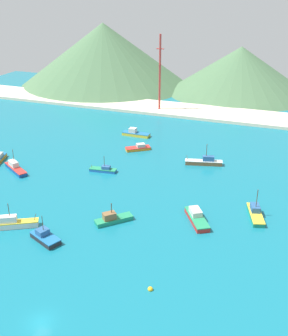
# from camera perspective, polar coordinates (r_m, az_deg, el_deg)

# --- Properties ---
(ground) EXTENTS (260.00, 280.00, 0.50)m
(ground) POSITION_cam_1_polar(r_m,az_deg,el_deg) (92.98, -3.72, -8.25)
(ground) COLOR #146B7F
(fishing_boat_0) EXTENTS (7.91, 5.79, 5.83)m
(fishing_boat_0) POSITION_cam_1_polar(r_m,az_deg,el_deg) (90.29, -13.48, -9.21)
(fishing_boat_0) COLOR #232328
(fishing_boat_0) RESTS_ON ground
(fishing_boat_1) EXTENTS (7.83, 10.16, 2.47)m
(fishing_boat_1) POSITION_cam_1_polar(r_m,az_deg,el_deg) (95.22, 7.25, -6.76)
(fishing_boat_1) COLOR red
(fishing_boat_1) RESTS_ON ground
(fishing_boat_2) EXTENTS (5.31, 10.03, 6.85)m
(fishing_boat_2) POSITION_cam_1_polar(r_m,az_deg,el_deg) (99.55, 15.07, -6.02)
(fishing_boat_2) COLOR #198466
(fishing_boat_2) RESTS_ON ground
(fishing_boat_4) EXTENTS (10.71, 7.31, 6.09)m
(fishing_boat_4) POSITION_cam_1_polar(r_m,az_deg,el_deg) (96.47, -17.81, -7.24)
(fishing_boat_4) COLOR silver
(fishing_boat_4) RESTS_ON ground
(fishing_boat_5) EXTENTS (11.16, 4.72, 6.58)m
(fishing_boat_5) POSITION_cam_1_polar(r_m,az_deg,el_deg) (124.02, 8.33, 0.86)
(fishing_boat_5) COLOR brown
(fishing_boat_5) RESTS_ON ground
(fishing_boat_7) EXTENTS (7.95, 3.03, 4.81)m
(fishing_boat_7) POSITION_cam_1_polar(r_m,az_deg,el_deg) (118.96, -5.58, -0.21)
(fishing_boat_7) COLOR #1E5BA8
(fishing_boat_7) RESTS_ON ground
(fishing_boat_8) EXTENTS (9.95, 3.08, 2.75)m
(fishing_boat_8) POSITION_cam_1_polar(r_m,az_deg,el_deg) (146.44, -1.19, 4.78)
(fishing_boat_8) COLOR gold
(fishing_boat_8) RESTS_ON ground
(fishing_boat_12) EXTENTS (8.13, 7.00, 2.02)m
(fishing_boat_12) POSITION_cam_1_polar(r_m,az_deg,el_deg) (133.91, -0.76, 2.80)
(fishing_boat_12) COLOR orange
(fishing_boat_12) RESTS_ON ground
(fishing_boat_13) EXTENTS (10.53, 7.73, 6.44)m
(fishing_boat_13) POSITION_cam_1_polar(r_m,az_deg,el_deg) (124.47, -17.29, 0.03)
(fishing_boat_13) COLOR #14478C
(fishing_boat_13) RESTS_ON ground
(fishing_boat_14) EXTENTS (7.81, 7.96, 4.90)m
(fishing_boat_14) POSITION_cam_1_polar(r_m,az_deg,el_deg) (94.28, -4.33, -6.97)
(fishing_boat_14) COLOR #198466
(fishing_boat_14) RESTS_ON ground
(buoy_0) EXTENTS (0.93, 0.93, 0.93)m
(buoy_0) POSITION_cam_1_polar(r_m,az_deg,el_deg) (76.03, 0.88, -16.33)
(buoy_0) COLOR gold
(buoy_0) RESTS_ON ground
(beach_strip) EXTENTS (247.00, 19.35, 1.20)m
(beach_strip) POSITION_cam_1_polar(r_m,az_deg,el_deg) (173.29, 8.78, 7.50)
(beach_strip) COLOR beige
(beach_strip) RESTS_ON ground
(hill_west) EXTENTS (87.11, 87.11, 31.12)m
(hill_west) POSITION_cam_1_polar(r_m,az_deg,el_deg) (222.61, -5.55, 15.31)
(hill_west) COLOR #476B47
(hill_west) RESTS_ON ground
(hill_central) EXTENTS (68.64, 68.64, 22.02)m
(hill_central) POSITION_cam_1_polar(r_m,az_deg,el_deg) (209.55, 13.07, 13.00)
(hill_central) COLOR #476B47
(hill_central) RESTS_ON ground
(radio_tower) EXTENTS (3.13, 2.50, 31.25)m
(radio_tower) POSITION_cam_1_polar(r_m,az_deg,el_deg) (171.40, 2.19, 12.87)
(radio_tower) COLOR #B7332D
(radio_tower) RESTS_ON ground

